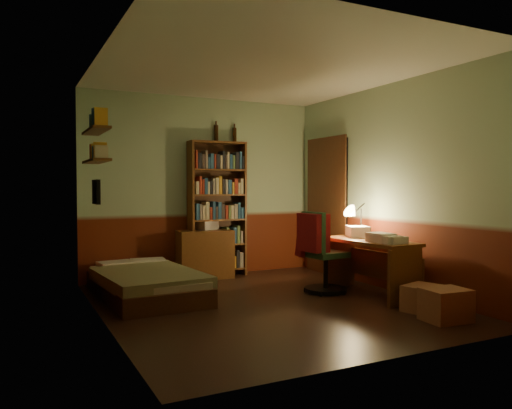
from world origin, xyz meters
name	(u,v)px	position (x,y,z in m)	size (l,w,h in m)	color
floor	(266,305)	(0.00, 0.00, -0.01)	(3.50, 4.00, 0.02)	black
ceiling	(266,68)	(0.00, 0.00, 2.61)	(3.50, 4.00, 0.02)	silver
wall_back	(203,187)	(0.00, 2.01, 1.30)	(3.50, 0.02, 2.60)	#99B692
wall_left	(102,187)	(-1.76, 0.00, 1.30)	(0.02, 4.00, 2.60)	#99B692
wall_right	(389,187)	(1.76, 0.00, 1.30)	(0.02, 4.00, 2.60)	#99B692
wall_front	(391,188)	(0.00, -2.01, 1.30)	(3.50, 0.02, 2.60)	#99B692
doorway	(328,207)	(1.72, 1.30, 1.00)	(0.06, 0.90, 2.00)	black
door_trim	(326,207)	(1.69, 1.30, 1.00)	(0.02, 0.98, 2.08)	#3A1F0F
bed	(146,274)	(-1.11, 0.96, 0.28)	(0.99, 1.85, 0.55)	#687B4B
dresser	(205,254)	(-0.06, 1.76, 0.34)	(0.77, 0.38, 0.68)	#583014
mini_stereo	(207,224)	(0.01, 1.89, 0.76)	(0.28, 0.22, 0.15)	#B2B2B7
bookshelf	(217,209)	(0.17, 1.85, 0.98)	(0.84, 0.26, 1.96)	#583014
bottle_left	(216,134)	(0.19, 1.96, 2.08)	(0.07, 0.07, 0.25)	black
bottle_right	(234,135)	(0.49, 1.96, 2.07)	(0.06, 0.06, 0.22)	black
desk	(369,268)	(1.31, -0.16, 0.33)	(0.52, 1.25, 0.67)	#583014
paper_stack	(358,231)	(1.43, 0.21, 0.74)	(0.25, 0.33, 0.13)	silver
desk_lamp	(361,213)	(1.57, 0.32, 0.96)	(0.18, 0.18, 0.59)	black
office_chair	(326,249)	(0.95, 0.22, 0.54)	(0.54, 0.47, 1.07)	#2E5631
red_jacket	(325,187)	(0.77, -0.02, 1.30)	(0.21, 0.39, 0.46)	maroon
wall_shelf_lower	(96,161)	(-1.64, 1.10, 1.60)	(0.20, 0.90, 0.03)	#583014
wall_shelf_upper	(96,131)	(-1.64, 1.10, 1.95)	(0.20, 0.90, 0.03)	#583014
framed_picture	(96,192)	(-1.72, 0.60, 1.25)	(0.04, 0.32, 0.26)	black
cardboard_box_a	(446,305)	(1.23, -1.41, 0.16)	(0.42, 0.34, 0.32)	brown
cardboard_box_b	(423,298)	(1.32, -1.03, 0.14)	(0.39, 0.32, 0.27)	brown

